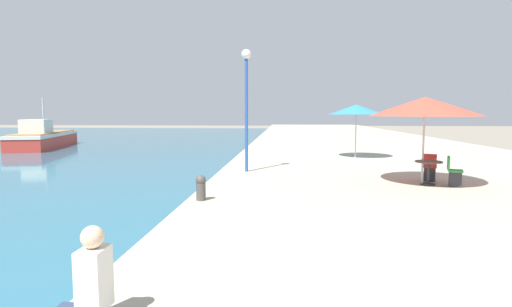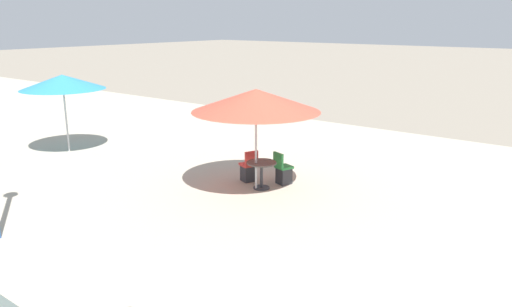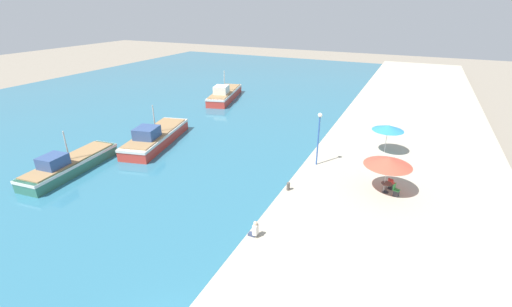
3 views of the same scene
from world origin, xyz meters
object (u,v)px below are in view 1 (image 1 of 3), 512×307
at_px(fishing_boat_far, 44,138).
at_px(person_at_quay, 90,281).
at_px(cafe_chair_left, 454,176).
at_px(cafe_table, 428,168).
at_px(lamppost, 246,89).
at_px(mooring_bollard, 201,187).
at_px(cafe_umbrella_pink, 425,107).
at_px(cafe_umbrella_white, 356,109).
at_px(cafe_chair_right, 430,171).

xyz_separation_m(fishing_boat_far, person_at_quay, (18.64, -28.84, 0.35)).
bearing_deg(fishing_boat_far, person_at_quay, -71.48).
distance_m(fishing_boat_far, cafe_chair_left, 32.86).
xyz_separation_m(cafe_table, lamppost, (-5.87, 2.45, 2.56)).
bearing_deg(mooring_bollard, cafe_umbrella_pink, 23.31).
bearing_deg(fishing_boat_far, mooring_bollard, -65.32).
distance_m(cafe_table, person_at_quay, 10.79).
distance_m(cafe_umbrella_white, cafe_table, 7.92).
height_order(cafe_umbrella_pink, cafe_chair_right, cafe_umbrella_pink).
height_order(cafe_umbrella_white, lamppost, lamppost).
relative_size(cafe_table, cafe_chair_left, 0.88).
bearing_deg(cafe_umbrella_white, person_at_quay, -108.71).
distance_m(person_at_quay, lamppost, 11.44).
bearing_deg(fishing_boat_far, cafe_chair_left, -52.74).
height_order(cafe_table, person_at_quay, person_at_quay).
distance_m(cafe_chair_right, mooring_bollard, 7.59).
bearing_deg(fishing_boat_far, cafe_chair_right, -51.93).
distance_m(person_at_quay, mooring_bollard, 5.98).
distance_m(cafe_umbrella_pink, cafe_umbrella_white, 7.62).
distance_m(cafe_chair_left, person_at_quay, 11.03).
relative_size(fishing_boat_far, cafe_table, 13.43).
xyz_separation_m(person_at_quay, mooring_bollard, (-0.11, 5.98, -0.12)).
relative_size(cafe_umbrella_pink, cafe_chair_right, 3.66).
height_order(cafe_umbrella_pink, mooring_bollard, cafe_umbrella_pink).
bearing_deg(cafe_umbrella_pink, cafe_table, -20.81).
xyz_separation_m(fishing_boat_far, cafe_umbrella_white, (24.16, -12.53, 2.27)).
bearing_deg(person_at_quay, fishing_boat_far, 122.87).
relative_size(cafe_table, cafe_chair_right, 0.88).
xyz_separation_m(cafe_umbrella_pink, cafe_table, (0.16, -0.06, -1.88)).
relative_size(cafe_umbrella_white, lamppost, 0.61).
xyz_separation_m(cafe_umbrella_pink, person_at_quay, (-6.26, -8.73, -1.94)).
bearing_deg(person_at_quay, lamppost, 87.14).
distance_m(mooring_bollard, lamppost, 5.86).
distance_m(cafe_umbrella_pink, mooring_bollard, 7.24).
xyz_separation_m(cafe_umbrella_white, cafe_table, (0.91, -7.64, -1.86)).
bearing_deg(cafe_umbrella_white, fishing_boat_far, 152.59).
xyz_separation_m(cafe_umbrella_pink, lamppost, (-5.71, 2.39, 0.68)).
bearing_deg(cafe_table, fishing_boat_far, 141.17).
bearing_deg(person_at_quay, cafe_umbrella_pink, 54.33).
height_order(cafe_umbrella_pink, cafe_umbrella_white, cafe_umbrella_pink).
relative_size(cafe_umbrella_pink, cafe_umbrella_white, 1.20).
bearing_deg(person_at_quay, mooring_bollard, 91.03).
distance_m(fishing_boat_far, lamppost, 26.29).
relative_size(fishing_boat_far, lamppost, 2.36).
bearing_deg(person_at_quay, cafe_chair_right, 54.30).
bearing_deg(cafe_table, cafe_umbrella_pink, 159.19).
relative_size(cafe_chair_right, lamppost, 0.20).
bearing_deg(cafe_umbrella_pink, cafe_chair_left, -19.07).
xyz_separation_m(cafe_umbrella_white, mooring_bollard, (-5.63, -10.33, -2.04)).
bearing_deg(cafe_chair_right, cafe_chair_left, -42.98).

